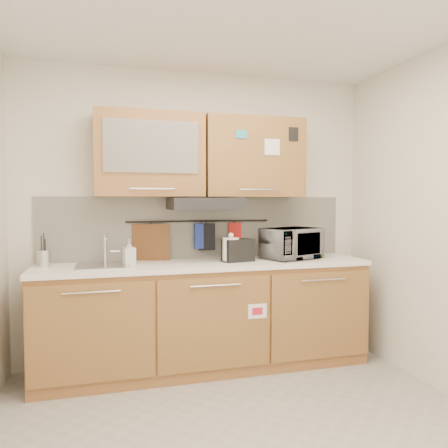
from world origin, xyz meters
TOP-DOWN VIEW (x-y plane):
  - floor at (0.00, 0.00)m, footprint 3.20×3.20m
  - wall_back at (0.00, 1.50)m, footprint 3.20×0.00m
  - base_cabinet at (0.00, 1.19)m, footprint 2.80×0.64m
  - countertop at (0.00, 1.19)m, footprint 2.82×0.62m
  - backsplash at (0.00, 1.49)m, footprint 2.80×0.02m
  - upper_cabinets at (-0.00, 1.32)m, footprint 1.82×0.37m
  - range_hood at (0.00, 1.25)m, footprint 0.60×0.46m
  - sink at (-0.85, 1.21)m, footprint 0.42×0.40m
  - utensil_rail at (0.00, 1.45)m, footprint 1.30×0.02m
  - utensil_crock at (-1.30, 1.28)m, footprint 0.13×0.13m
  - kettle at (0.21, 1.16)m, footprint 0.19×0.18m
  - toaster at (0.28, 1.17)m, footprint 0.28×0.20m
  - microwave at (0.80, 1.21)m, footprint 0.59×0.50m
  - soap_bottle at (-0.64, 1.27)m, footprint 0.11×0.11m
  - cutting_board at (-0.44, 1.44)m, footprint 0.32×0.10m
  - oven_mitt at (0.02, 1.44)m, footprint 0.14×0.05m
  - dark_pouch at (0.06, 1.44)m, footprint 0.16×0.08m
  - pot_holder at (0.33, 1.44)m, footprint 0.12×0.06m

SIDE VIEW (x-z plane):
  - floor at x=0.00m, z-range 0.00..0.00m
  - base_cabinet at x=0.00m, z-range -0.03..0.85m
  - countertop at x=0.00m, z-range 0.88..0.92m
  - sink at x=-0.85m, z-range 0.79..1.05m
  - utensil_crock at x=-1.30m, z-range 0.86..1.12m
  - kettle at x=0.21m, z-range 0.89..1.15m
  - toaster at x=0.28m, z-range 0.92..1.12m
  - soap_bottle at x=-0.64m, z-range 0.92..1.12m
  - cutting_board at x=-0.44m, z-range 0.84..1.24m
  - microwave at x=0.80m, z-range 0.92..1.20m
  - dark_pouch at x=0.06m, z-range 1.00..1.24m
  - oven_mitt at x=0.02m, z-range 1.01..1.24m
  - pot_holder at x=0.33m, z-range 1.10..1.24m
  - backsplash at x=0.00m, z-range 0.92..1.48m
  - utensil_rail at x=0.00m, z-range 1.25..1.27m
  - wall_back at x=0.00m, z-range -0.30..2.90m
  - range_hood at x=0.00m, z-range 1.37..1.47m
  - upper_cabinets at x=0.00m, z-range 1.48..2.18m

